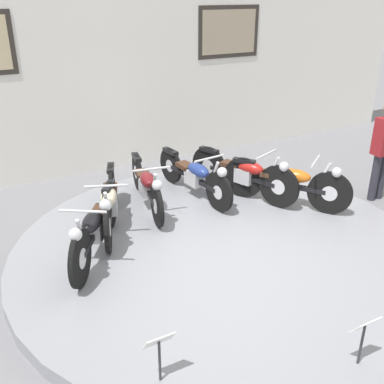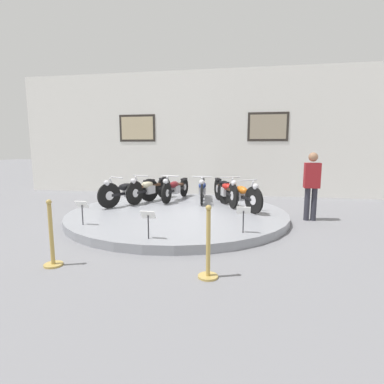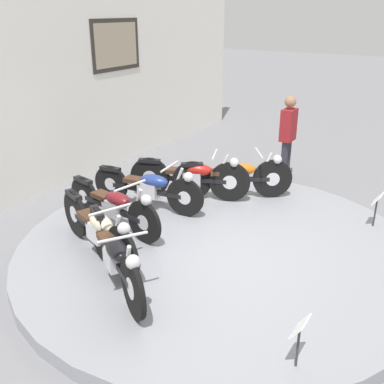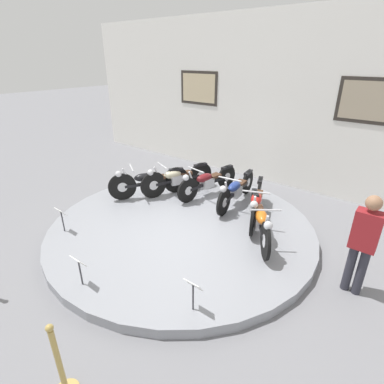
# 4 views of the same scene
# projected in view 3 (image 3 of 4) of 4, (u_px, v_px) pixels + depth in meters

# --- Properties ---
(ground_plane) EXTENTS (60.00, 60.00, 0.00)m
(ground_plane) POSITION_uv_depth(u_px,v_px,m) (218.00, 253.00, 6.22)
(ground_plane) COLOR slate
(display_platform) EXTENTS (5.44, 5.44, 0.18)m
(display_platform) POSITION_uv_depth(u_px,v_px,m) (218.00, 248.00, 6.19)
(display_platform) COLOR gray
(display_platform) RESTS_ON ground_plane
(back_wall) EXTENTS (14.00, 0.22, 4.49)m
(back_wall) POSITION_uv_depth(u_px,v_px,m) (13.00, 69.00, 7.23)
(back_wall) COLOR white
(back_wall) RESTS_ON ground_plane
(motorcycle_black) EXTENTS (1.14, 1.73, 0.81)m
(motorcycle_black) POSITION_uv_depth(u_px,v_px,m) (115.00, 254.00, 5.07)
(motorcycle_black) COLOR black
(motorcycle_black) RESTS_ON display_platform
(motorcycle_cream) EXTENTS (0.80, 1.90, 0.81)m
(motorcycle_cream) POSITION_uv_depth(u_px,v_px,m) (98.00, 228.00, 5.68)
(motorcycle_cream) COLOR black
(motorcycle_cream) RESTS_ON display_platform
(motorcycle_maroon) EXTENTS (0.54, 1.94, 0.78)m
(motorcycle_maroon) POSITION_uv_depth(u_px,v_px,m) (114.00, 205.00, 6.41)
(motorcycle_maroon) COLOR black
(motorcycle_maroon) RESTS_ON display_platform
(motorcycle_blue) EXTENTS (0.54, 1.95, 0.78)m
(motorcycle_blue) POSITION_uv_depth(u_px,v_px,m) (149.00, 187.00, 7.06)
(motorcycle_blue) COLOR black
(motorcycle_blue) RESTS_ON display_platform
(motorcycle_red) EXTENTS (0.81, 1.90, 0.81)m
(motorcycle_red) POSITION_uv_depth(u_px,v_px,m) (192.00, 176.00, 7.43)
(motorcycle_red) COLOR black
(motorcycle_red) RESTS_ON display_platform
(motorcycle_orange) EXTENTS (1.22, 1.67, 0.81)m
(motorcycle_orange) POSITION_uv_depth(u_px,v_px,m) (235.00, 176.00, 7.44)
(motorcycle_orange) COLOR black
(motorcycle_orange) RESTS_ON display_platform
(info_placard_front_left) EXTENTS (0.26, 0.11, 0.51)m
(info_placard_front_left) POSITION_uv_depth(u_px,v_px,m) (299.00, 333.00, 3.89)
(info_placard_front_left) COLOR #333338
(info_placard_front_left) RESTS_ON display_platform
(info_placard_front_right) EXTENTS (0.26, 0.11, 0.51)m
(info_placard_front_right) POSITION_uv_depth(u_px,v_px,m) (377.00, 203.00, 6.48)
(info_placard_front_right) COLOR #333338
(info_placard_front_right) RESTS_ON display_platform
(visitor_standing) EXTENTS (0.36, 0.22, 1.65)m
(visitor_standing) POSITION_uv_depth(u_px,v_px,m) (288.00, 134.00, 8.55)
(visitor_standing) COLOR #2D2D38
(visitor_standing) RESTS_ON ground_plane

